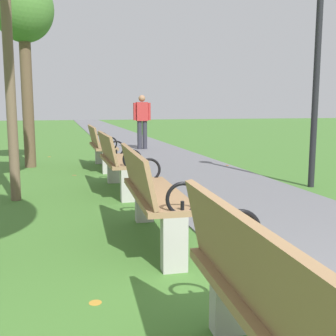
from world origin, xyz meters
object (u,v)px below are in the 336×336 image
park_bench_1 (283,317)px  tree_4 (23,15)px  pedestrian_walking (142,119)px  park_bench_3 (116,160)px  park_bench_2 (151,193)px  park_bench_4 (101,146)px  lamp_post (318,41)px

park_bench_1 → tree_4: bearing=100.3°
tree_4 → pedestrian_walking: 4.84m
park_bench_1 → park_bench_3: 4.93m
pedestrian_walking → tree_4: bearing=-135.3°
park_bench_1 → tree_4: 8.56m
tree_4 → park_bench_3: bearing=-64.6°
park_bench_2 → park_bench_3: same height
park_bench_2 → tree_4: bearing=104.6°
park_bench_3 → park_bench_4: 2.49m
tree_4 → park_bench_2: bearing=-75.4°
tree_4 → pedestrian_walking: bearing=44.7°
park_bench_4 → tree_4: bearing=158.3°
park_bench_1 → park_bench_4: bearing=90.0°
park_bench_2 → park_bench_4: same height
park_bench_3 → tree_4: size_ratio=0.40×
pedestrian_walking → lamp_post: (1.52, -6.52, 1.38)m
park_bench_1 → lamp_post: 5.77m
tree_4 → park_bench_1: bearing=-79.7°
park_bench_4 → tree_4: size_ratio=0.40×
park_bench_1 → park_bench_3: size_ratio=1.01×
park_bench_3 → lamp_post: bearing=-7.9°
lamp_post → park_bench_3: bearing=172.1°
park_bench_2 → pedestrian_walking: size_ratio=1.00×
park_bench_2 → pedestrian_walking: bearing=79.5°
park_bench_1 → park_bench_3: bearing=90.0°
tree_4 → pedestrian_walking: size_ratio=2.45×
park_bench_3 → lamp_post: (3.12, -0.43, 1.82)m
park_bench_1 → lamp_post: (3.12, 4.50, 1.82)m
park_bench_3 → park_bench_4: (-0.00, 2.49, 0.00)m
park_bench_4 → tree_4: (-1.46, 0.58, 2.68)m
park_bench_2 → lamp_post: lamp_post is taller
park_bench_3 → pedestrian_walking: (1.60, 6.09, 0.44)m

